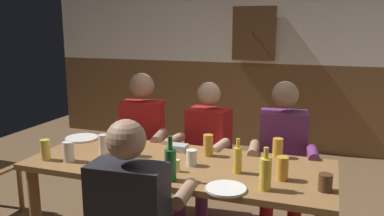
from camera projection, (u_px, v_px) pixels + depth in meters
back_wall_upper at (260, 16)px, 5.30m from camera, size 6.24×0.12×1.26m
back_wall_wainscot at (257, 105)px, 5.55m from camera, size 6.24×0.12×1.18m
dining_table at (178, 176)px, 2.76m from camera, size 2.09×0.83×0.75m
person_0 at (141, 138)px, 3.54m from camera, size 0.55×0.57×1.27m
person_1 at (205, 148)px, 3.35m from camera, size 0.51×0.56×1.22m
person_2 at (282, 154)px, 3.14m from camera, size 0.54×0.57×1.25m
person_3 at (135, 214)px, 2.17m from camera, size 0.56×0.55×1.22m
table_candle at (177, 166)px, 2.56m from camera, size 0.04×0.04×0.08m
condiment_caddy at (178, 148)px, 2.99m from camera, size 0.14×0.10×0.05m
plate_0 at (226, 189)px, 2.28m from camera, size 0.24×0.24×0.01m
plate_1 at (82, 138)px, 3.30m from camera, size 0.27×0.27×0.01m
bottle_0 at (238, 159)px, 2.53m from camera, size 0.06×0.06×0.23m
bottle_1 at (170, 164)px, 2.40m from camera, size 0.07×0.07×0.28m
bottle_2 at (265, 173)px, 2.26m from camera, size 0.07×0.07×0.25m
pint_glass_0 at (69, 151)px, 2.75m from camera, size 0.08×0.08×0.14m
pint_glass_1 at (282, 168)px, 2.42m from camera, size 0.08×0.08×0.15m
pint_glass_2 at (278, 148)px, 2.83m from camera, size 0.07×0.07×0.14m
pint_glass_3 at (103, 144)px, 2.90m from camera, size 0.07×0.07×0.15m
pint_glass_4 at (132, 146)px, 2.86m from camera, size 0.07×0.07×0.14m
pint_glass_5 at (325, 183)px, 2.26m from camera, size 0.08×0.08×0.10m
pint_glass_6 at (208, 145)px, 2.87m from camera, size 0.07×0.07×0.16m
pint_glass_7 at (192, 158)px, 2.67m from camera, size 0.07×0.07×0.11m
pint_glass_8 at (45, 150)px, 2.78m from camera, size 0.07×0.07×0.15m
wall_dart_cabinet at (254, 33)px, 5.24m from camera, size 0.56×0.15×0.70m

